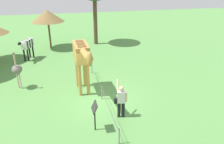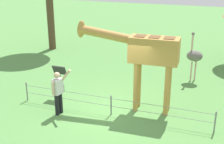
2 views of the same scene
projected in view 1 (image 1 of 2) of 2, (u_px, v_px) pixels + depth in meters
ground_plane at (100, 99)px, 11.75m from camera, size 60.00×60.00×0.00m
giraffe at (82, 56)px, 11.58m from camera, size 3.74×0.76×3.18m
visitor at (121, 100)px, 9.95m from camera, size 0.68×0.59×1.73m
zebra at (27, 45)px, 16.85m from camera, size 1.78×0.99×1.66m
ostrich at (17, 69)px, 12.46m from camera, size 0.70×0.56×2.25m
shade_hut_near at (48, 16)px, 18.84m from camera, size 2.76×2.76×3.37m
info_sign at (95, 111)px, 9.05m from camera, size 0.56×0.21×1.32m
wire_fence at (102, 92)px, 11.61m from camera, size 7.05×0.05×0.75m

